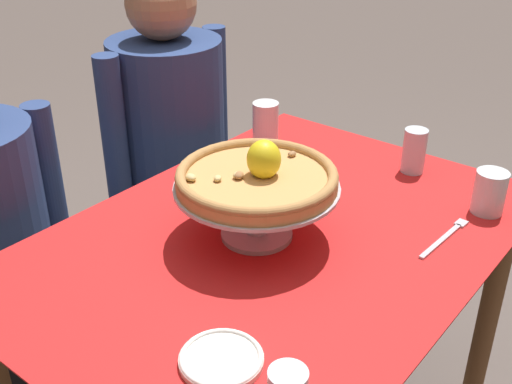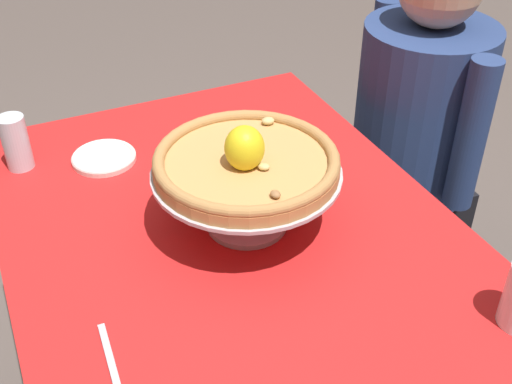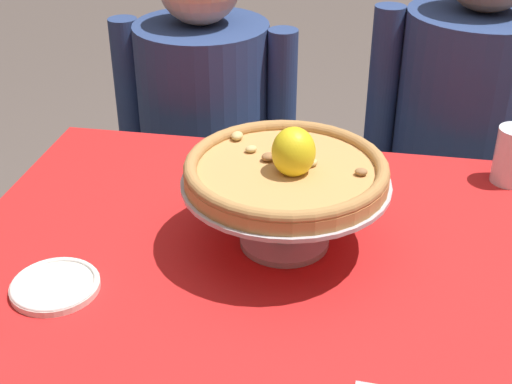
# 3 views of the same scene
# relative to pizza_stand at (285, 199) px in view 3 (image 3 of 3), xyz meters

# --- Properties ---
(dining_table) EXTENTS (1.27, 0.90, 0.74)m
(dining_table) POSITION_rel_pizza_stand_xyz_m (0.03, -0.03, -0.20)
(dining_table) COLOR brown
(dining_table) RESTS_ON ground
(pizza_stand) EXTENTS (0.38, 0.38, 0.13)m
(pizza_stand) POSITION_rel_pizza_stand_xyz_m (0.00, 0.00, 0.00)
(pizza_stand) COLOR #B7B7C1
(pizza_stand) RESTS_ON dining_table
(pizza) EXTENTS (0.36, 0.36, 0.11)m
(pizza) POSITION_rel_pizza_stand_xyz_m (0.00, -0.00, 0.06)
(pizza) COLOR tan
(pizza) RESTS_ON pizza_stand
(side_plate) EXTENTS (0.15, 0.15, 0.02)m
(side_plate) POSITION_rel_pizza_stand_xyz_m (-0.36, -0.21, -0.09)
(side_plate) COLOR silver
(side_plate) RESTS_ON dining_table
(diner_left) EXTENTS (0.52, 0.38, 1.15)m
(diner_left) POSITION_rel_pizza_stand_xyz_m (-0.33, 0.69, -0.27)
(diner_left) COLOR black
(diner_left) RESTS_ON ground
(diner_right) EXTENTS (0.53, 0.39, 1.23)m
(diner_right) POSITION_rel_pizza_stand_xyz_m (0.39, 0.69, -0.22)
(diner_right) COLOR gray
(diner_right) RESTS_ON ground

